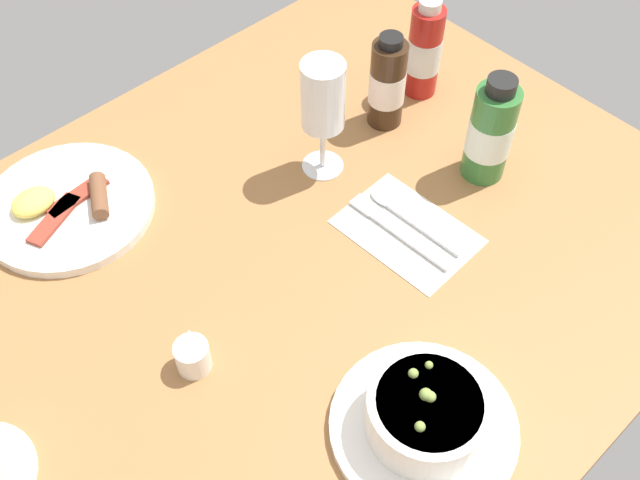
{
  "coord_description": "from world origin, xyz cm",
  "views": [
    {
      "loc": [
        -35.6,
        -44.7,
        77.08
      ],
      "look_at": [
        2.21,
        -4.23,
        7.34
      ],
      "focal_mm": 42.17,
      "sensor_mm": 36.0,
      "label": 1
    }
  ],
  "objects": [
    {
      "name": "ground_plane",
      "position": [
        0.0,
        0.0,
        -1.5
      ],
      "size": [
        110.0,
        84.0,
        3.0
      ],
      "primitive_type": "cube",
      "color": "#9E6B3D"
    },
    {
      "name": "porridge_bowl",
      "position": [
        -3.62,
        -26.93,
        3.18
      ],
      "size": [
        20.58,
        20.58,
        7.54
      ],
      "color": "white",
      "rests_on": "ground_plane"
    },
    {
      "name": "cutlery_setting",
      "position": [
        15.63,
        -6.37,
        0.26
      ],
      "size": [
        13.12,
        18.05,
        0.9
      ],
      "color": "white",
      "rests_on": "ground_plane"
    },
    {
      "name": "creamer_jug",
      "position": [
        -17.01,
        -3.56,
        2.11
      ],
      "size": [
        4.17,
        4.78,
        4.69
      ],
      "color": "white",
      "rests_on": "ground_plane"
    },
    {
      "name": "wine_glass",
      "position": [
        15.64,
        9.61,
        12.15
      ],
      "size": [
        5.9,
        5.9,
        17.91
      ],
      "color": "white",
      "rests_on": "ground_plane"
    },
    {
      "name": "sauce_bottle_brown",
      "position": [
        29.0,
        10.35,
        6.93
      ],
      "size": [
        5.28,
        5.28,
        14.97
      ],
      "color": "#382314",
      "rests_on": "ground_plane"
    },
    {
      "name": "sauce_bottle_red",
      "position": [
        37.94,
        11.36,
        7.4
      ],
      "size": [
        5.1,
        5.1,
        16.01
      ],
      "color": "#B21E19",
      "rests_on": "ground_plane"
    },
    {
      "name": "sauce_bottle_green",
      "position": [
        31.41,
        -6.41,
        7.43
      ],
      "size": [
        6.14,
        6.14,
        16.38
      ],
      "color": "#337233",
      "rests_on": "ground_plane"
    },
    {
      "name": "breakfast_plate",
      "position": [
        -15.21,
        27.04,
        0.94
      ],
      "size": [
        23.08,
        23.08,
        3.7
      ],
      "color": "white",
      "rests_on": "ground_plane"
    }
  ]
}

